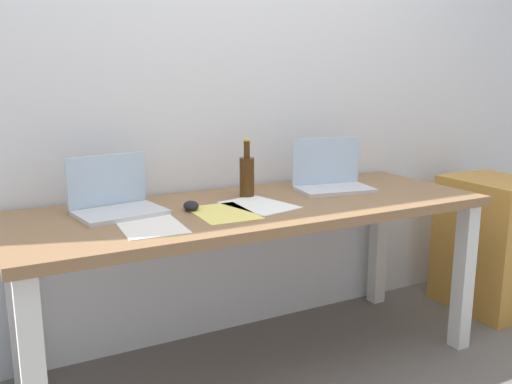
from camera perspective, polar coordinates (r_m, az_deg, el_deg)
The scene contains 11 objects.
ground_plane at distance 2.50m, azimuth 0.00°, elevation -17.53°, with size 8.00×8.00×0.00m, color slate.
back_wall at distance 2.55m, azimuth -4.48°, elevation 13.48°, with size 5.20×0.08×2.60m, color white.
desk at distance 2.26m, azimuth 0.00°, elevation -3.49°, with size 1.94×0.71×0.72m.
laptop_left at distance 2.14m, azimuth -14.40°, elevation -0.98°, with size 0.35×0.28×0.22m.
laptop_right at distance 2.52m, azimuth 7.89°, elevation 1.42°, with size 0.36×0.25×0.23m.
beer_bottle at distance 2.35m, azimuth -0.96°, elevation 1.78°, with size 0.06×0.06×0.25m.
computer_mouse at distance 2.15m, azimuth -6.80°, elevation -1.42°, with size 0.06×0.10×0.03m, color black.
paper_sheet_center at distance 2.21m, azimuth 0.30°, elevation -1.37°, with size 0.21×0.30×0.00m, color white.
paper_yellow_folder at distance 2.09m, azimuth -3.45°, elevation -2.19°, with size 0.21×0.30×0.00m, color #F4E06B.
paper_sheet_front_left at distance 1.95m, azimuth -10.95°, elevation -3.46°, with size 0.21×0.30×0.00m, color white.
filing_cabinet at distance 3.19m, azimuth 23.34°, elevation -4.99°, with size 0.40×0.48×0.71m, color #C68938.
Camera 1 is at (-1.02, -1.92, 1.24)m, focal length 38.33 mm.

